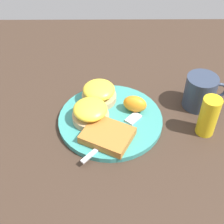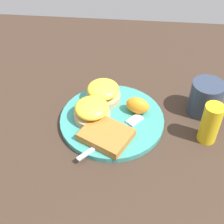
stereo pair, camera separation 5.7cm
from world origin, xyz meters
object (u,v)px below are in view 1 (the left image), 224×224
hashbrown_patty (109,135)px  fork (118,133)px  cup (202,92)px  orange_wedge (136,104)px  condiment_bottle (210,116)px  sandwich_benedict_left (100,93)px  sandwich_benedict_right (92,112)px

hashbrown_patty → fork: 0.03m
cup → orange_wedge: bearing=-168.5°
hashbrown_patty → condiment_bottle: condiment_bottle is taller
sandwich_benedict_left → hashbrown_patty: sandwich_benedict_left is taller
sandwich_benedict_left → sandwich_benedict_right: (-0.02, -0.07, 0.00)m
sandwich_benedict_right → fork: size_ratio=0.56×
fork → cup: cup is taller
hashbrown_patty → condiment_bottle: bearing=7.7°
fork → condiment_bottle: condiment_bottle is taller
orange_wedge → fork: orange_wedge is taller
hashbrown_patty → fork: size_ratio=0.68×
orange_wedge → sandwich_benedict_left: bearing=155.8°
sandwich_benedict_right → condiment_bottle: bearing=-6.3°
cup → hashbrown_patty: bearing=-151.6°
fork → cup: size_ratio=1.47×
sandwich_benedict_right → cup: (0.28, 0.07, 0.01)m
sandwich_benedict_right → hashbrown_patty: bearing=-56.3°
condiment_bottle → fork: bearing=-175.1°
sandwich_benedict_left → sandwich_benedict_right: size_ratio=1.00×
fork → condiment_bottle: 0.22m
fork → hashbrown_patty: bearing=-146.8°
fork → orange_wedge: bearing=59.3°
hashbrown_patty → orange_wedge: orange_wedge is taller
sandwich_benedict_right → orange_wedge: sandwich_benedict_right is taller
orange_wedge → cup: (0.17, 0.03, 0.01)m
sandwich_benedict_left → orange_wedge: size_ratio=1.52×
sandwich_benedict_right → hashbrown_patty: 0.08m
sandwich_benedict_left → condiment_bottle: size_ratio=0.87×
sandwich_benedict_left → condiment_bottle: bearing=-21.9°
sandwich_benedict_left → orange_wedge: bearing=-24.2°
sandwich_benedict_left → cup: (0.26, -0.01, 0.01)m
hashbrown_patty → orange_wedge: 0.12m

